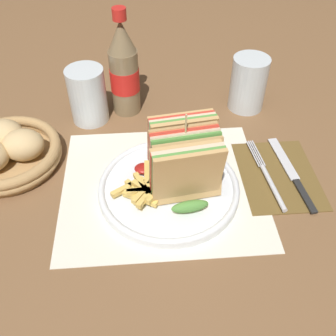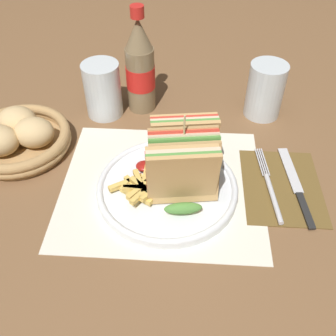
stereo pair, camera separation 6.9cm
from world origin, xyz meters
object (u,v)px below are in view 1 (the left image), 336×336
(coke_bottle_near, at_px, (124,71))
(fork, at_px, (269,180))
(glass_far, at_px, (88,99))
(plate_main, at_px, (169,188))
(knife, at_px, (292,173))
(bread_basket, at_px, (6,152))
(club_sandwich, at_px, (184,159))
(glass_near, at_px, (248,86))

(coke_bottle_near, bearing_deg, fork, -44.29)
(fork, height_order, glass_far, glass_far)
(coke_bottle_near, relative_size, glass_far, 1.92)
(plate_main, bearing_deg, glass_far, 123.44)
(knife, xyz_separation_m, glass_far, (-0.39, 0.21, 0.05))
(glass_far, xyz_separation_m, bread_basket, (-0.15, -0.13, -0.02))
(knife, height_order, glass_far, glass_far)
(club_sandwich, height_order, glass_near, club_sandwich)
(coke_bottle_near, distance_m, bread_basket, 0.29)
(plate_main, distance_m, coke_bottle_near, 0.28)
(coke_bottle_near, bearing_deg, knife, -37.70)
(fork, distance_m, bread_basket, 0.50)
(club_sandwich, xyz_separation_m, glass_far, (-0.18, 0.23, -0.02))
(knife, relative_size, coke_bottle_near, 0.87)
(knife, height_order, coke_bottle_near, coke_bottle_near)
(plate_main, distance_m, fork, 0.18)
(fork, bearing_deg, bread_basket, 163.23)
(plate_main, relative_size, coke_bottle_near, 1.10)
(club_sandwich, xyz_separation_m, fork, (0.16, 0.00, -0.07))
(glass_near, relative_size, bread_basket, 0.58)
(plate_main, xyz_separation_m, coke_bottle_near, (-0.07, 0.26, 0.09))
(fork, relative_size, coke_bottle_near, 0.81)
(plate_main, xyz_separation_m, knife, (0.23, 0.02, -0.00))
(club_sandwich, relative_size, fork, 0.89)
(plate_main, height_order, glass_far, glass_far)
(glass_near, distance_m, glass_far, 0.35)
(club_sandwich, relative_size, glass_far, 1.38)
(glass_near, xyz_separation_m, glass_far, (-0.35, -0.02, -0.00))
(bread_basket, bearing_deg, coke_bottle_near, 34.62)
(coke_bottle_near, bearing_deg, bread_basket, -145.38)
(plate_main, xyz_separation_m, club_sandwich, (0.03, 0.00, 0.06))
(club_sandwich, bearing_deg, coke_bottle_near, 111.34)
(knife, height_order, bread_basket, bread_basket)
(coke_bottle_near, xyz_separation_m, glass_near, (0.27, -0.01, -0.05))
(plate_main, bearing_deg, fork, 2.32)
(plate_main, bearing_deg, glass_near, 52.36)
(club_sandwich, distance_m, coke_bottle_near, 0.28)
(club_sandwich, height_order, knife, club_sandwich)
(bread_basket, bearing_deg, knife, -8.39)
(fork, relative_size, glass_near, 1.56)
(fork, height_order, glass_near, glass_near)
(glass_far, bearing_deg, club_sandwich, -51.83)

